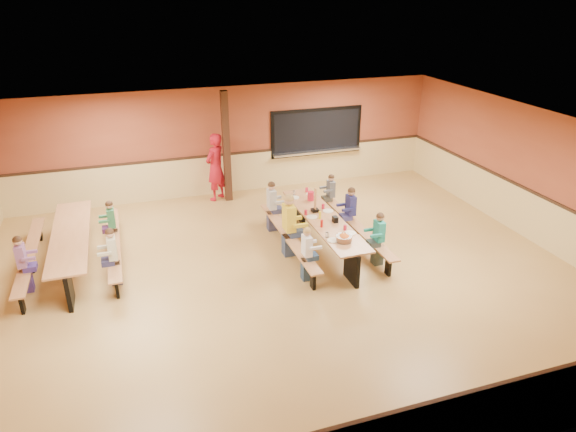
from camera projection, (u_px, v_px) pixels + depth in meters
name	position (u px, v px, depth m)	size (l,w,h in m)	color
ground	(284.00, 276.00, 10.54)	(12.00, 12.00, 0.00)	olive
room_envelope	(284.00, 246.00, 10.26)	(12.04, 10.04, 3.02)	brown
kitchen_pass_through	(317.00, 134.00, 14.96)	(2.78, 0.28, 1.38)	black
structural_post	(226.00, 148.00, 13.67)	(0.18, 0.18, 3.00)	black
cafeteria_table_main	(323.00, 226.00, 11.47)	(1.91, 3.70, 0.74)	#AB7044
cafeteria_table_second	(72.00, 243.00, 10.73)	(1.91, 3.70, 0.74)	#AB7044
seated_child_white_left	(307.00, 254.00, 10.20)	(0.33, 0.27, 1.14)	white
seated_adult_yellow	(289.00, 226.00, 11.11)	(0.46, 0.38, 1.40)	yellow
seated_child_grey_left	(272.00, 207.00, 12.29)	(0.37, 0.31, 1.22)	#ADADAD
seated_child_teal_right	(378.00, 239.00, 10.77)	(0.35, 0.29, 1.17)	#1D8779
seated_child_navy_right	(350.00, 212.00, 11.98)	(0.37, 0.30, 1.21)	navy
seated_child_char_right	(331.00, 196.00, 13.04)	(0.33, 0.27, 1.12)	#555A62
seated_child_purple_sec	(23.00, 265.00, 9.79)	(0.35, 0.29, 1.17)	#8C598F
seated_child_green_sec	(112.00, 226.00, 11.40)	(0.34, 0.28, 1.15)	#347D50
seated_child_tan_sec	(113.00, 257.00, 10.05)	(0.36, 0.29, 1.19)	beige
standing_woman	(215.00, 167.00, 13.95)	(0.68, 0.45, 1.87)	red
punch_pitcher	(311.00, 196.00, 12.26)	(0.16, 0.16, 0.22)	red
chip_bowl	(344.00, 238.00, 10.31)	(0.32, 0.32, 0.15)	orange
napkin_dispenser	(335.00, 219.00, 11.15)	(0.10, 0.14, 0.13)	black
condiment_mustard	(320.00, 215.00, 11.31)	(0.06, 0.06, 0.17)	yellow
condiment_ketchup	(322.00, 223.00, 10.91)	(0.06, 0.06, 0.17)	#B2140F
table_paddle	(315.00, 206.00, 11.64)	(0.16, 0.16, 0.56)	black
place_settings	(323.00, 215.00, 11.36)	(0.65, 3.30, 0.11)	beige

